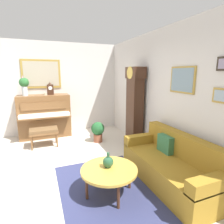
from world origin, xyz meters
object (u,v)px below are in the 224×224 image
object	(u,v)px
piano	(45,116)
green_jug	(108,162)
couch	(171,165)
teacup	(45,94)
coffee_table	(109,170)
flower_vase	(24,84)
mantel_clock	(50,89)
potted_plant	(98,130)
piano_bench	(44,131)
grandfather_clock	(135,109)

from	to	relation	value
piano	green_jug	distance (m)	3.29
couch	teacup	xyz separation A→B (m)	(-3.27, -1.87, 0.96)
green_jug	couch	bearing A→B (deg)	82.12
coffee_table	flower_vase	size ratio (longest dim) A/B	1.52
mantel_clock	green_jug	world-z (taller)	mantel_clock
coffee_table	mantel_clock	xyz separation A→B (m)	(-3.23, -0.61, 1.03)
potted_plant	piano_bench	bearing A→B (deg)	-97.50
mantel_clock	potted_plant	xyz separation A→B (m)	(1.02, 1.12, -1.10)
grandfather_clock	couch	bearing A→B (deg)	-7.20
piano_bench	grandfather_clock	world-z (taller)	grandfather_clock
flower_vase	green_jug	world-z (taller)	flower_vase
green_jug	mantel_clock	bearing A→B (deg)	-169.13
flower_vase	coffee_table	bearing A→B (deg)	21.64
piano_bench	teacup	size ratio (longest dim) A/B	6.03
couch	grandfather_clock	bearing A→B (deg)	172.80
mantel_clock	couch	bearing A→B (deg)	27.30
coffee_table	piano	bearing A→B (deg)	-165.94
piano_bench	flower_vase	xyz separation A→B (m)	(-0.84, -0.40, 1.16)
flower_vase	potted_plant	distance (m)	2.41
piano	grandfather_clock	bearing A→B (deg)	53.76
piano_bench	flower_vase	distance (m)	1.48
coffee_table	mantel_clock	size ratio (longest dim) A/B	2.32
piano	flower_vase	world-z (taller)	flower_vase
grandfather_clock	coffee_table	xyz separation A→B (m)	(1.66, -1.34, -0.57)
piano_bench	flower_vase	size ratio (longest dim) A/B	1.21
mantel_clock	flower_vase	bearing A→B (deg)	-90.04
piano	coffee_table	size ratio (longest dim) A/B	1.64
piano	flower_vase	size ratio (longest dim) A/B	2.48
flower_vase	teacup	size ratio (longest dim) A/B	5.00
piano	grandfather_clock	world-z (taller)	grandfather_clock
couch	piano_bench	bearing A→B (deg)	-141.39
teacup	couch	bearing A→B (deg)	29.67
mantel_clock	flower_vase	distance (m)	0.69
piano_bench	grandfather_clock	distance (m)	2.40
teacup	flower_vase	bearing A→B (deg)	-96.15
piano	green_jug	size ratio (longest dim) A/B	6.00
piano_bench	green_jug	size ratio (longest dim) A/B	2.92
grandfather_clock	mantel_clock	bearing A→B (deg)	-128.96
couch	green_jug	xyz separation A→B (m)	(-0.15, -1.11, 0.20)
piano	mantel_clock	xyz separation A→B (m)	(0.00, 0.20, 0.79)
couch	flower_vase	xyz separation A→B (m)	(-3.33, -2.40, 1.25)
coffee_table	teacup	world-z (taller)	teacup
couch	coffee_table	size ratio (longest dim) A/B	2.16
couch	potted_plant	world-z (taller)	couch
flower_vase	green_jug	bearing A→B (deg)	22.04
grandfather_clock	piano_bench	bearing A→B (deg)	-108.35
potted_plant	grandfather_clock	bearing A→B (deg)	56.27
coffee_table	green_jug	size ratio (longest dim) A/B	3.67
grandfather_clock	potted_plant	distance (m)	1.18
piano	teacup	size ratio (longest dim) A/B	12.41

